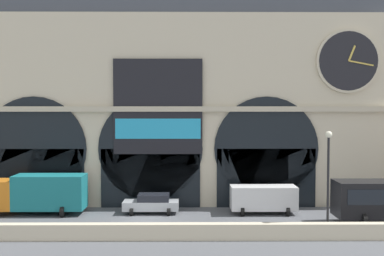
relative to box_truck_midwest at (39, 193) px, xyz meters
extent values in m
plane|color=#54565B|center=(8.66, -2.52, -1.70)|extent=(200.00, 200.00, 0.00)
cube|color=beige|center=(8.66, -7.28, -1.18)|extent=(90.00, 0.70, 1.04)
cube|color=beige|center=(8.66, 5.04, 6.50)|extent=(40.99, 5.13, 16.40)
cube|color=black|center=(-1.10, 2.43, 0.79)|extent=(8.34, 0.20, 4.97)
cylinder|color=black|center=(-1.10, 2.43, 3.27)|extent=(8.78, 0.20, 8.78)
cube|color=black|center=(8.66, 2.43, 0.79)|extent=(8.34, 0.20, 4.97)
cylinder|color=black|center=(8.66, 2.43, 3.27)|extent=(8.78, 0.20, 8.78)
cube|color=black|center=(18.42, 2.43, 0.79)|extent=(8.34, 0.20, 4.97)
cylinder|color=black|center=(18.42, 2.43, 3.27)|extent=(8.78, 0.20, 8.78)
cylinder|color=beige|center=(25.20, 2.33, 10.62)|extent=(5.34, 0.25, 5.34)
cylinder|color=black|center=(25.20, 2.21, 10.62)|extent=(4.94, 0.06, 4.94)
cube|color=gold|center=(25.45, 2.15, 11.25)|extent=(0.65, 0.04, 1.32)
cube|color=gold|center=(26.23, 2.13, 10.43)|extent=(2.09, 0.04, 0.50)
cube|color=black|center=(9.30, 2.31, 6.82)|extent=(7.44, 0.12, 7.97)
cube|color=#26A5D8|center=(9.30, 2.23, 4.97)|extent=(7.14, 0.04, 1.69)
cube|color=#C0B49A|center=(8.66, 2.33, 6.61)|extent=(40.99, 0.50, 0.44)
cube|color=orange|center=(-2.86, 0.00, -0.13)|extent=(2.00, 2.30, 2.30)
cube|color=#19727A|center=(0.89, 0.00, 0.07)|extent=(5.50, 2.30, 2.70)
cylinder|color=black|center=(-2.96, 1.03, -1.28)|extent=(0.28, 0.84, 0.84)
cylinder|color=black|center=(2.14, -1.04, -1.28)|extent=(0.28, 0.84, 0.84)
cylinder|color=black|center=(2.14, 1.03, -1.28)|extent=(0.28, 0.84, 0.84)
cube|color=#ADB2B7|center=(8.86, 0.20, -1.05)|extent=(4.40, 1.80, 0.70)
cube|color=black|center=(9.08, 0.20, -0.43)|extent=(2.46, 1.62, 0.55)
cylinder|color=black|center=(7.41, -0.61, -1.40)|extent=(0.28, 0.60, 0.60)
cylinder|color=black|center=(7.41, 1.01, -1.40)|extent=(0.28, 0.60, 0.60)
cylinder|color=black|center=(10.31, -0.61, -1.40)|extent=(0.28, 0.60, 0.60)
cylinder|color=black|center=(10.31, 1.01, -1.40)|extent=(0.28, 0.60, 0.60)
cube|color=white|center=(17.81, 0.08, -0.43)|extent=(5.20, 2.00, 1.86)
cylinder|color=black|center=(16.04, -0.82, -1.36)|extent=(0.28, 0.68, 0.68)
cylinder|color=black|center=(16.04, 0.98, -1.36)|extent=(0.28, 0.68, 0.68)
cylinder|color=black|center=(19.58, -0.82, -1.36)|extent=(0.28, 0.68, 0.68)
cylinder|color=black|center=(19.58, 0.98, -1.36)|extent=(0.28, 0.68, 0.68)
cylinder|color=black|center=(24.18, -4.29, -1.20)|extent=(0.28, 1.00, 1.00)
cylinder|color=black|center=(24.18, -2.04, -1.20)|extent=(0.28, 1.00, 1.00)
cylinder|color=black|center=(20.98, -6.48, 1.55)|extent=(0.16, 0.16, 6.50)
sphere|color=#F2EDCC|center=(20.98, -6.48, 4.98)|extent=(0.44, 0.44, 0.44)
camera|label=1|loc=(11.82, -36.64, 6.72)|focal=43.60mm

